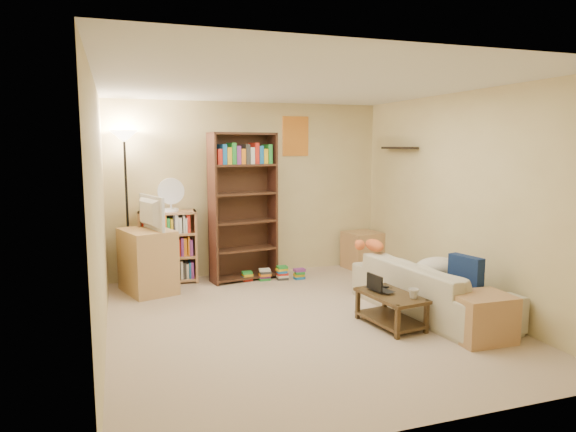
% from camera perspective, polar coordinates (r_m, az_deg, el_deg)
% --- Properties ---
extents(room, '(4.50, 4.54, 2.52)m').
position_cam_1_polar(room, '(5.37, 1.56, 5.06)').
color(room, tan).
rests_on(room, ground).
extents(sofa, '(2.19, 1.26, 0.59)m').
position_cam_1_polar(sofa, '(6.05, 15.47, -7.69)').
color(sofa, beige).
rests_on(sofa, ground).
extents(navy_pillow, '(0.20, 0.40, 0.35)m').
position_cam_1_polar(navy_pillow, '(5.74, 19.14, -5.92)').
color(navy_pillow, navy).
rests_on(navy_pillow, sofa).
extents(cream_blanket, '(0.54, 0.39, 0.23)m').
position_cam_1_polar(cream_blanket, '(6.13, 16.27, -5.50)').
color(cream_blanket, beige).
rests_on(cream_blanket, sofa).
extents(tabby_cat, '(0.47, 0.21, 0.16)m').
position_cam_1_polar(tabby_cat, '(6.40, 9.30, -3.23)').
color(tabby_cat, orange).
rests_on(tabby_cat, sofa).
extents(coffee_table, '(0.53, 0.83, 0.34)m').
position_cam_1_polar(coffee_table, '(5.57, 11.35, -9.81)').
color(coffee_table, '#44301A').
rests_on(coffee_table, ground).
extents(laptop, '(0.46, 0.42, 0.03)m').
position_cam_1_polar(laptop, '(5.63, 10.51, -8.04)').
color(laptop, black).
rests_on(laptop, coffee_table).
extents(laptop_screen, '(0.05, 0.26, 0.17)m').
position_cam_1_polar(laptop_screen, '(5.54, 9.60, -7.31)').
color(laptop_screen, white).
rests_on(laptop_screen, laptop).
extents(mug, '(0.18, 0.18, 0.10)m').
position_cam_1_polar(mug, '(5.42, 13.77, -8.37)').
color(mug, silver).
rests_on(mug, coffee_table).
extents(tv_remote, '(0.10, 0.14, 0.02)m').
position_cam_1_polar(tv_remote, '(5.78, 10.48, -7.67)').
color(tv_remote, black).
rests_on(tv_remote, coffee_table).
extents(tv_stand, '(0.75, 0.89, 0.82)m').
position_cam_1_polar(tv_stand, '(6.88, -15.32, -4.83)').
color(tv_stand, tan).
rests_on(tv_stand, ground).
extents(television, '(0.81, 0.54, 0.43)m').
position_cam_1_polar(television, '(6.77, -15.52, 0.34)').
color(television, black).
rests_on(television, tv_stand).
extents(tall_bookshelf, '(0.96, 0.46, 2.06)m').
position_cam_1_polar(tall_bookshelf, '(7.13, -4.98, 1.41)').
color(tall_bookshelf, '#44221A').
rests_on(tall_bookshelf, ground).
extents(short_bookshelf, '(0.79, 0.35, 0.99)m').
position_cam_1_polar(short_bookshelf, '(7.24, -13.17, -3.40)').
color(short_bookshelf, tan).
rests_on(short_bookshelf, ground).
extents(desk_fan, '(0.35, 0.20, 0.46)m').
position_cam_1_polar(desk_fan, '(7.10, -12.87, 2.35)').
color(desk_fan, white).
rests_on(desk_fan, short_bookshelf).
extents(floor_lamp, '(0.35, 0.35, 2.08)m').
position_cam_1_polar(floor_lamp, '(7.08, -17.65, 5.65)').
color(floor_lamp, black).
rests_on(floor_lamp, ground).
extents(side_table, '(0.56, 0.56, 0.56)m').
position_cam_1_polar(side_table, '(8.01, 8.25, -3.77)').
color(side_table, tan).
rests_on(side_table, ground).
extents(end_cabinet, '(0.56, 0.47, 0.46)m').
position_cam_1_polar(end_cabinet, '(5.40, 20.68, -10.51)').
color(end_cabinet, tan).
rests_on(end_cabinet, ground).
extents(book_stacks, '(0.89, 0.26, 0.19)m').
position_cam_1_polar(book_stacks, '(7.28, -1.51, -6.48)').
color(book_stacks, red).
rests_on(book_stacks, ground).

